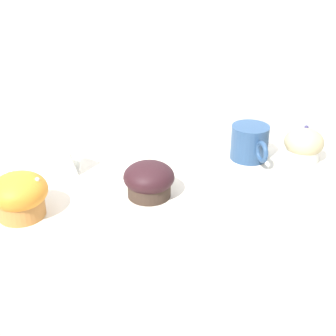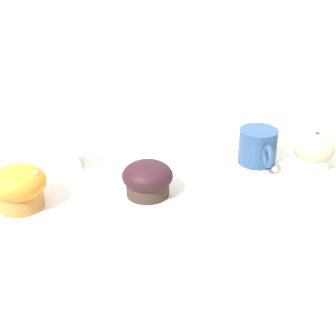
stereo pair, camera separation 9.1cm
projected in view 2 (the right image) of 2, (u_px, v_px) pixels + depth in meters
wall_back at (221, 98)px, 1.50m from camera, size 3.20×0.10×1.80m
muffin_front_center at (148, 179)px, 0.90m from camera, size 0.10×0.10×0.07m
muffin_back_left at (313, 152)px, 1.00m from camera, size 0.09×0.09×0.08m
muffin_back_right at (19, 187)px, 0.86m from camera, size 0.10×0.10×0.08m
coffee_cup at (258, 146)px, 1.02m from camera, size 0.08×0.12×0.08m
serving_plate at (307, 209)px, 0.86m from camera, size 0.17×0.17×0.01m
price_card at (75, 155)px, 1.00m from camera, size 0.06×0.06×0.06m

